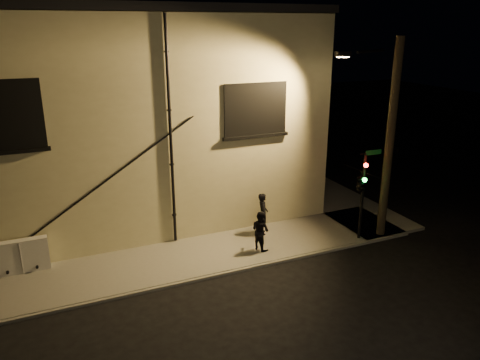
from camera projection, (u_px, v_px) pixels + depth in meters
name	position (u px, v px, depth m)	size (l,w,h in m)	color
ground	(250.00, 269.00, 16.27)	(90.00, 90.00, 0.00)	black
sidewalk	(233.00, 216.00, 20.53)	(21.00, 16.00, 0.12)	slate
building	(109.00, 108.00, 21.54)	(16.20, 12.23, 8.80)	beige
utility_cabinet	(21.00, 256.00, 15.64)	(1.77, 0.30, 1.17)	silver
pedestrian_a	(263.00, 214.00, 18.49)	(0.62, 0.41, 1.69)	black
pedestrian_b	(260.00, 230.00, 17.21)	(0.73, 0.57, 1.50)	black
traffic_signal	(361.00, 182.00, 17.43)	(1.19, 2.05, 3.52)	black
streetlamp_pole	(388.00, 137.00, 17.51)	(2.05, 1.40, 7.70)	black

